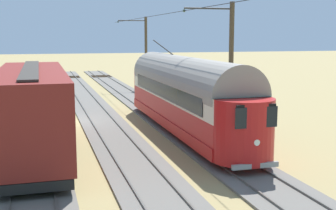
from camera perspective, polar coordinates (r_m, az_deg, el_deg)
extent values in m
plane|color=#9E8956|center=(29.01, -12.49, -2.19)|extent=(220.00, 220.00, 0.00)
cube|color=#666059|center=(29.98, -0.72, -1.53)|extent=(2.80, 80.00, 0.10)
cube|color=#59544C|center=(29.78, -2.06, -1.43)|extent=(0.07, 80.00, 0.08)
cube|color=#59544C|center=(30.16, 0.59, -1.29)|extent=(0.07, 80.00, 0.08)
cube|color=#382819|center=(61.18, -8.67, 3.75)|extent=(2.50, 0.24, 0.08)
cube|color=#382819|center=(60.53, -8.59, 3.69)|extent=(2.50, 0.24, 0.08)
cube|color=#382819|center=(59.89, -8.51, 3.64)|extent=(2.50, 0.24, 0.08)
cube|color=#382819|center=(59.25, -8.43, 3.59)|extent=(2.50, 0.24, 0.08)
cube|color=#382819|center=(58.61, -8.34, 3.53)|extent=(2.50, 0.24, 0.08)
cube|color=#666059|center=(29.19, -8.49, -1.91)|extent=(2.80, 80.00, 0.10)
cube|color=#59544C|center=(29.09, -9.89, -1.80)|extent=(0.07, 80.00, 0.08)
cube|color=#59544C|center=(29.27, -7.10, -1.67)|extent=(0.07, 80.00, 0.08)
cube|color=#382819|center=(60.79, -12.50, 3.61)|extent=(2.50, 0.24, 0.08)
cube|color=#382819|center=(60.15, -12.46, 3.55)|extent=(2.50, 0.24, 0.08)
cube|color=#382819|center=(59.50, -12.42, 3.50)|extent=(2.50, 0.24, 0.08)
cube|color=#382819|center=(58.85, -12.38, 3.44)|extent=(2.50, 0.24, 0.08)
cube|color=#382819|center=(58.21, -12.33, 3.39)|extent=(2.50, 0.24, 0.08)
cube|color=#666059|center=(28.96, -16.52, -2.27)|extent=(2.80, 80.00, 0.10)
cube|color=#59544C|center=(28.96, -17.95, -2.16)|extent=(0.07, 80.00, 0.08)
cube|color=#59544C|center=(28.94, -15.11, -2.04)|extent=(0.07, 80.00, 0.08)
cube|color=#382819|center=(60.68, -16.35, 3.45)|extent=(2.50, 0.24, 0.08)
cube|color=#382819|center=(60.03, -16.35, 3.39)|extent=(2.50, 0.24, 0.08)
cube|color=#382819|center=(59.39, -16.36, 3.34)|extent=(2.50, 0.24, 0.08)
cube|color=#382819|center=(58.74, -16.36, 3.28)|extent=(2.50, 0.24, 0.08)
cube|color=#382819|center=(58.09, -16.36, 3.22)|extent=(2.50, 0.24, 0.08)
cube|color=#382819|center=(60.85, -20.20, 3.27)|extent=(2.50, 0.24, 0.08)
cube|color=#382819|center=(60.20, -20.25, 3.22)|extent=(2.50, 0.24, 0.08)
cube|color=#382819|center=(59.56, -20.29, 3.16)|extent=(2.50, 0.24, 0.08)
cube|color=#382819|center=(58.91, -20.33, 3.10)|extent=(2.50, 0.24, 0.08)
cube|color=#382819|center=(58.26, -20.38, 3.04)|extent=(2.50, 0.24, 0.08)
cube|color=red|center=(25.40, 2.09, -1.93)|extent=(2.65, 15.20, 0.55)
cube|color=red|center=(25.27, 2.10, -0.26)|extent=(2.55, 15.20, 0.95)
cube|color=beige|center=(25.13, 2.12, 1.99)|extent=(2.55, 15.20, 1.05)
cylinder|color=gray|center=(25.07, 2.12, 3.18)|extent=(2.65, 14.90, 2.65)
cylinder|color=red|center=(18.31, 9.47, -3.09)|extent=(2.55, 2.55, 2.55)
cylinder|color=red|center=(32.43, -2.04, 2.21)|extent=(2.55, 2.55, 2.55)
cube|color=black|center=(17.13, 11.18, -0.52)|extent=(1.63, 0.08, 0.36)
cube|color=black|center=(17.15, 11.21, -1.57)|extent=(1.73, 0.06, 0.80)
cube|color=black|center=(24.76, -0.73, 1.89)|extent=(0.04, 12.77, 0.80)
cube|color=black|center=(25.56, 4.88, 2.08)|extent=(0.04, 12.77, 0.80)
cylinder|color=silver|center=(17.27, 11.25, -4.72)|extent=(0.24, 0.06, 0.24)
cube|color=gray|center=(17.56, 11.06, -7.61)|extent=(1.94, 0.12, 0.20)
cylinder|color=black|center=(29.43, -0.71, 7.42)|extent=(0.07, 4.79, 0.89)
cylinder|color=black|center=(20.70, 4.39, -4.85)|extent=(0.10, 0.76, 0.76)
cylinder|color=black|center=(21.24, 8.03, -4.56)|extent=(0.10, 0.76, 0.76)
cylinder|color=black|center=(29.83, -2.12, -0.59)|extent=(0.10, 0.76, 0.76)
cylinder|color=black|center=(30.21, 0.52, -0.47)|extent=(0.10, 0.76, 0.76)
cube|color=maroon|center=(21.06, -16.92, -0.07)|extent=(2.90, 12.37, 3.20)
cube|color=#332D28|center=(20.87, -17.12, 4.44)|extent=(0.70, 11.13, 0.08)
cube|color=black|center=(21.40, -16.70, -4.84)|extent=(2.70, 12.37, 0.36)
cube|color=black|center=(21.12, -12.87, -0.58)|extent=(0.06, 2.20, 2.56)
cylinder|color=black|center=(25.62, -15.02, -2.38)|extent=(0.10, 0.84, 0.84)
cylinder|color=black|center=(25.64, -18.22, -2.51)|extent=(0.10, 0.84, 0.84)
cylinder|color=black|center=(17.19, -14.43, -7.84)|extent=(0.10, 0.84, 0.84)
cylinder|color=black|center=(17.23, -19.25, -8.03)|extent=(0.10, 0.84, 0.84)
cylinder|color=#4C3D28|center=(46.57, -2.82, 6.66)|extent=(0.28, 0.28, 7.35)
cylinder|color=#2D2D2D|center=(46.25, -4.61, 10.69)|extent=(2.86, 0.10, 0.10)
sphere|color=#334733|center=(45.98, -6.38, 10.48)|extent=(0.16, 0.16, 0.16)
cylinder|color=#4C3D28|center=(26.17, 8.03, 4.87)|extent=(0.28, 0.28, 7.35)
cylinder|color=#2D2D2D|center=(25.60, 5.19, 12.17)|extent=(2.86, 0.10, 0.10)
sphere|color=#334733|center=(25.11, 2.07, 11.92)|extent=(0.16, 0.16, 0.16)
cylinder|color=black|center=(25.11, 2.07, 11.92)|extent=(0.03, 46.91, 0.03)
cylinder|color=black|center=(46.25, -4.61, 10.69)|extent=(2.86, 0.02, 0.02)
cube|color=#B2A519|center=(40.22, -16.45, 1.28)|extent=(1.80, 0.60, 0.80)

